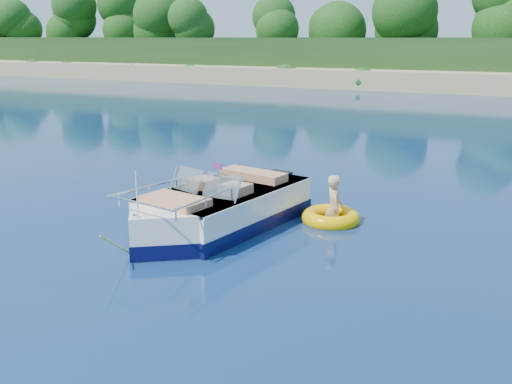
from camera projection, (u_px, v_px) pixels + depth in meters
ground at (170, 224)px, 12.80m from camera, size 160.00×160.00×0.00m
shoreline at (476, 64)px, 67.74m from camera, size 170.00×59.00×6.00m
treeline at (453, 18)px, 46.82m from camera, size 150.00×7.12×8.19m
motorboat at (215, 212)px, 12.40m from camera, size 2.70×5.76×1.93m
tow_tube at (331, 218)px, 12.96m from camera, size 1.36×1.36×0.35m
boy at (333, 221)px, 13.01m from camera, size 0.76×0.93×1.68m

